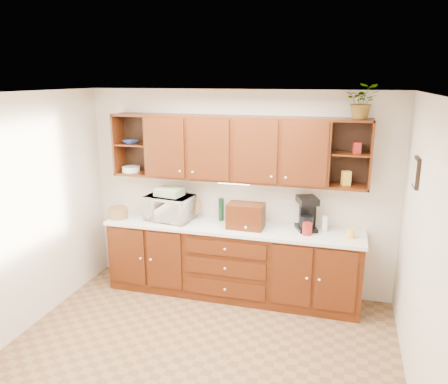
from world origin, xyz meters
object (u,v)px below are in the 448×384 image
Objects in this scene: microwave at (170,208)px; coffee_maker at (307,214)px; potted_plant at (362,101)px; bread_box at (246,216)px.

coffee_maker is at bearing 11.12° from microwave.
microwave is 1.42× the size of coffee_maker.
potted_plant reaches higher than microwave.
microwave is 1.75m from coffee_maker.
bread_box is 1.14× the size of potted_plant.
coffee_maker is at bearing 176.25° from potted_plant.
coffee_maker reaches higher than bread_box.
microwave reaches higher than bread_box.
microwave is 2.67m from potted_plant.
bread_box is at bearing -174.48° from potted_plant.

